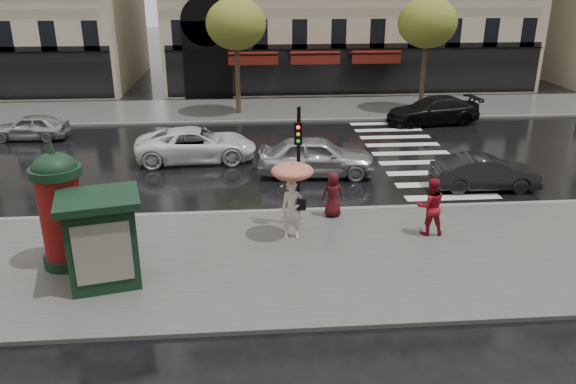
{
  "coord_description": "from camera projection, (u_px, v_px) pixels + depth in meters",
  "views": [
    {
      "loc": [
        -1.69,
        -14.89,
        7.73
      ],
      "look_at": [
        -0.38,
        1.5,
        1.38
      ],
      "focal_mm": 35.0,
      "sensor_mm": 36.0,
      "label": 1
    }
  ],
  "objects": [
    {
      "name": "ground",
      "position": [
        305.0,
        253.0,
        16.76
      ],
      "size": [
        160.0,
        160.0,
        0.0
      ],
      "primitive_type": "plane",
      "color": "black",
      "rests_on": "ground"
    },
    {
      "name": "near_kerb",
      "position": [
        295.0,
        211.0,
        19.52
      ],
      "size": [
        90.0,
        0.25,
        0.14
      ],
      "primitive_type": "cube",
      "color": "slate",
      "rests_on": "ground"
    },
    {
      "name": "car_far_silver",
      "position": [
        30.0,
        127.0,
        28.1
      ],
      "size": [
        3.8,
        1.69,
        1.27
      ],
      "primitive_type": "imported",
      "rotation": [
        0.0,
        0.0,
        -1.62
      ],
      "color": "#B0B0B5",
      "rests_on": "ground"
    },
    {
      "name": "far_sidewalk",
      "position": [
        272.0,
        109.0,
        34.4
      ],
      "size": [
        90.0,
        6.0,
        0.12
      ],
      "primitive_type": "cube",
      "color": "#474744",
      "rests_on": "ground"
    },
    {
      "name": "car_silver",
      "position": [
        316.0,
        156.0,
        22.99
      ],
      "size": [
        4.93,
        2.32,
        1.63
      ],
      "primitive_type": "imported",
      "rotation": [
        0.0,
        0.0,
        1.49
      ],
      "color": "silver",
      "rests_on": "ground"
    },
    {
      "name": "far_kerb",
      "position": [
        274.0,
        121.0,
        31.61
      ],
      "size": [
        90.0,
        0.25,
        0.14
      ],
      "primitive_type": "cube",
      "color": "slate",
      "rests_on": "ground"
    },
    {
      "name": "car_white",
      "position": [
        196.0,
        145.0,
        24.84
      ],
      "size": [
        5.42,
        2.74,
        1.47
      ],
      "primitive_type": "imported",
      "rotation": [
        0.0,
        0.0,
        1.63
      ],
      "color": "white",
      "rests_on": "ground"
    },
    {
      "name": "woman_umbrella",
      "position": [
        292.0,
        188.0,
        16.89
      ],
      "size": [
        1.29,
        1.29,
        2.48
      ],
      "color": "beige",
      "rests_on": "near_sidewalk"
    },
    {
      "name": "car_black",
      "position": [
        433.0,
        110.0,
        31.09
      ],
      "size": [
        5.34,
        2.65,
        1.49
      ],
      "primitive_type": "imported",
      "rotation": [
        0.0,
        0.0,
        -1.46
      ],
      "color": "black",
      "rests_on": "ground"
    },
    {
      "name": "tree_far_right",
      "position": [
        427.0,
        23.0,
        32.3
      ],
      "size": [
        3.4,
        3.4,
        6.64
      ],
      "color": "#38281C",
      "rests_on": "ground"
    },
    {
      "name": "woman_red",
      "position": [
        430.0,
        206.0,
        17.4
      ],
      "size": [
        0.92,
        0.73,
        1.85
      ],
      "primitive_type": "imported",
      "rotation": [
        0.0,
        0.0,
        3.1
      ],
      "color": "maroon",
      "rests_on": "near_sidewalk"
    },
    {
      "name": "morris_column",
      "position": [
        60.0,
        206.0,
        15.26
      ],
      "size": [
        1.37,
        1.37,
        3.68
      ],
      "color": "black",
      "rests_on": "near_sidewalk"
    },
    {
      "name": "zebra_crossing",
      "position": [
        411.0,
        153.0,
        26.13
      ],
      "size": [
        3.6,
        11.75,
        0.01
      ],
      "primitive_type": "cube",
      "color": "silver",
      "rests_on": "ground"
    },
    {
      "name": "near_sidewalk",
      "position": [
        307.0,
        259.0,
        16.27
      ],
      "size": [
        90.0,
        7.0,
        0.12
      ],
      "primitive_type": "cube",
      "color": "#474744",
      "rests_on": "ground"
    },
    {
      "name": "tree_far_left",
      "position": [
        236.0,
        24.0,
        31.48
      ],
      "size": [
        3.4,
        3.4,
        6.64
      ],
      "color": "#38281C",
      "rests_on": "ground"
    },
    {
      "name": "traffic_light",
      "position": [
        298.0,
        156.0,
        17.46
      ],
      "size": [
        0.27,
        0.38,
        3.9
      ],
      "color": "black",
      "rests_on": "near_sidewalk"
    },
    {
      "name": "man_burgundy",
      "position": [
        333.0,
        195.0,
        18.76
      ],
      "size": [
        0.8,
        0.57,
        1.53
      ],
      "primitive_type": "imported",
      "rotation": [
        0.0,
        0.0,
        3.26
      ],
      "color": "#430D13",
      "rests_on": "near_sidewalk"
    },
    {
      "name": "car_darkgrey",
      "position": [
        485.0,
        173.0,
        21.53
      ],
      "size": [
        4.08,
        1.55,
        1.33
      ],
      "primitive_type": "imported",
      "rotation": [
        0.0,
        0.0,
        1.53
      ],
      "color": "black",
      "rests_on": "ground"
    },
    {
      "name": "newsstand",
      "position": [
        102.0,
        239.0,
        14.49
      ],
      "size": [
        2.37,
        2.13,
        2.45
      ],
      "color": "black",
      "rests_on": "near_sidewalk"
    }
  ]
}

